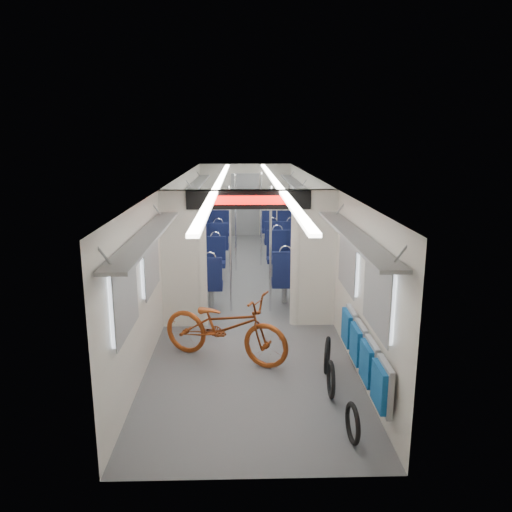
# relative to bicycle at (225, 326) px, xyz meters

# --- Properties ---
(carriage) EXTENTS (12.00, 12.02, 2.31)m
(carriage) POSITION_rel_bicycle_xyz_m (0.36, 3.13, 0.99)
(carriage) COLOR #515456
(carriage) RESTS_ON ground
(bicycle) EXTENTS (2.04, 1.42, 1.02)m
(bicycle) POSITION_rel_bicycle_xyz_m (0.00, 0.00, 0.00)
(bicycle) COLOR #903C14
(bicycle) RESTS_ON ground
(flip_bench) EXTENTS (0.12, 2.12, 0.53)m
(flip_bench) POSITION_rel_bicycle_xyz_m (1.72, -1.11, 0.07)
(flip_bench) COLOR gray
(flip_bench) RESTS_ON carriage
(bike_hoop_a) EXTENTS (0.08, 0.45, 0.45)m
(bike_hoop_a) POSITION_rel_bicycle_xyz_m (1.40, -2.05, -0.31)
(bike_hoop_a) COLOR black
(bike_hoop_a) RESTS_ON ground
(bike_hoop_b) EXTENTS (0.07, 0.48, 0.47)m
(bike_hoop_b) POSITION_rel_bicycle_xyz_m (1.33, -1.11, -0.30)
(bike_hoop_b) COLOR black
(bike_hoop_b) RESTS_ON ground
(bike_hoop_c) EXTENTS (0.18, 0.51, 0.52)m
(bike_hoop_c) POSITION_rel_bicycle_xyz_m (1.39, -0.47, -0.28)
(bike_hoop_c) COLOR black
(bike_hoop_c) RESTS_ON ground
(seat_bay_near_left) EXTENTS (0.91, 2.07, 1.10)m
(seat_bay_near_left) POSITION_rel_bicycle_xyz_m (-0.57, 3.17, 0.03)
(seat_bay_near_left) COLOR #0D143B
(seat_bay_near_left) RESTS_ON ground
(seat_bay_near_right) EXTENTS (0.96, 2.32, 1.17)m
(seat_bay_near_right) POSITION_rel_bicycle_xyz_m (1.30, 3.44, 0.07)
(seat_bay_near_right) COLOR #0D143B
(seat_bay_near_right) RESTS_ON ground
(seat_bay_far_left) EXTENTS (0.96, 2.30, 1.17)m
(seat_bay_far_left) POSITION_rel_bicycle_xyz_m (-0.57, 6.70, 0.06)
(seat_bay_far_left) COLOR #0D143B
(seat_bay_far_left) RESTS_ON ground
(seat_bay_far_right) EXTENTS (0.90, 2.04, 1.09)m
(seat_bay_far_right) POSITION_rel_bicycle_xyz_m (1.30, 7.16, 0.03)
(seat_bay_far_right) COLOR #0D143B
(seat_bay_far_right) RESTS_ON ground
(stanchion_near_left) EXTENTS (0.04, 0.04, 2.30)m
(stanchion_near_left) POSITION_rel_bicycle_xyz_m (0.04, 2.07, 0.64)
(stanchion_near_left) COLOR silver
(stanchion_near_left) RESTS_ON ground
(stanchion_near_right) EXTENTS (0.05, 0.05, 2.30)m
(stanchion_near_right) POSITION_rel_bicycle_xyz_m (0.76, 2.04, 0.64)
(stanchion_near_right) COLOR silver
(stanchion_near_right) RESTS_ON ground
(stanchion_far_left) EXTENTS (0.04, 0.04, 2.30)m
(stanchion_far_left) POSITION_rel_bicycle_xyz_m (0.10, 4.94, 0.64)
(stanchion_far_left) COLOR silver
(stanchion_far_left) RESTS_ON ground
(stanchion_far_right) EXTENTS (0.05, 0.05, 2.30)m
(stanchion_far_right) POSITION_rel_bicycle_xyz_m (0.72, 5.45, 0.64)
(stanchion_far_right) COLOR silver
(stanchion_far_right) RESTS_ON ground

